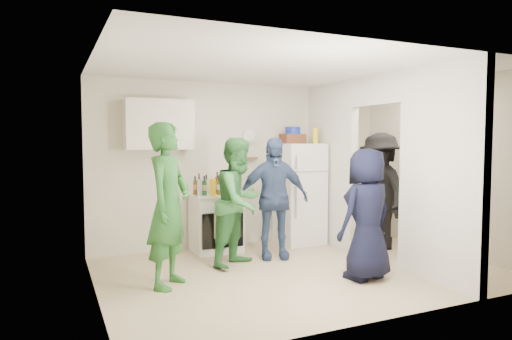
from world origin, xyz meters
The scene contains 39 objects.
floor centered at (0.00, 0.00, 0.00)m, with size 4.80×4.80×0.00m, color tan.
wall_back centered at (0.00, 1.70, 1.25)m, with size 4.80×4.80×0.00m, color silver.
wall_front centered at (0.00, -1.70, 1.25)m, with size 4.80×4.80×0.00m, color silver.
wall_left centered at (-2.40, 0.00, 1.25)m, with size 3.40×3.40×0.00m, color silver.
wall_right centered at (2.40, 0.00, 1.25)m, with size 3.40×3.40×0.00m, color silver.
ceiling centered at (0.00, 0.00, 2.50)m, with size 4.80×4.80×0.00m, color white.
partition_pier_back centered at (1.20, 1.10, 1.25)m, with size 0.12×1.20×2.50m, color silver.
partition_pier_front centered at (1.20, -1.10, 1.25)m, with size 0.12×1.20×2.50m, color silver.
partition_header centered at (1.20, 0.00, 2.30)m, with size 0.12×1.00×0.40m, color silver.
stove centered at (-0.61, 1.37, 0.42)m, with size 0.71×0.59×0.84m, color white.
upper_cabinet centered at (-1.40, 1.52, 1.85)m, with size 0.95×0.34×0.70m, color silver.
fridge centered at (0.77, 1.34, 0.79)m, with size 0.65×0.63×1.58m, color white.
wicker_basket centered at (0.67, 1.39, 1.65)m, with size 0.35×0.25×0.15m, color brown.
blue_bowl centered at (0.67, 1.39, 1.78)m, with size 0.24×0.24×0.11m, color #16279C.
yellow_cup_stack_top centered at (0.99, 1.24, 1.70)m, with size 0.09×0.09×0.25m, color yellow.
wall_clock centered at (0.05, 1.68, 1.70)m, with size 0.22×0.22×0.03m, color white.
spice_shelf centered at (0.00, 1.65, 1.35)m, with size 0.35×0.08×0.03m, color olive.
nook_window centered at (2.38, 0.20, 1.65)m, with size 0.03×0.70×0.80m, color black.
nook_window_frame centered at (2.36, 0.20, 1.65)m, with size 0.04×0.76×0.86m, color white.
nook_valance centered at (2.34, 0.20, 2.00)m, with size 0.04×0.82×0.18m, color white.
yellow_cup_stack_stove centered at (-0.73, 1.15, 0.97)m, with size 0.09×0.09×0.25m, color yellow.
red_cup centered at (-0.39, 1.17, 0.90)m, with size 0.09×0.09×0.12m, color red.
person_green_left centered at (-1.62, 0.07, 0.92)m, with size 0.67×0.44×1.83m, color #2C6E32.
person_green_center centered at (-0.58, 0.55, 0.83)m, with size 0.81×0.63×1.67m, color #3A8545.
person_denim centered at (-0.02, 0.69, 0.84)m, with size 0.98×0.41×1.67m, color #374D79.
person_navy centered at (0.55, -0.63, 0.77)m, with size 0.75×0.49×1.54m, color black.
person_nook centered at (1.68, 0.51, 0.87)m, with size 1.12×0.65×1.74m, color black.
bottle_a centered at (-0.89, 1.47, 0.98)m, with size 0.06×0.06×0.27m, color brown.
bottle_b centered at (-0.81, 1.29, 0.98)m, with size 0.07×0.07×0.28m, color #1A502B.
bottle_c centered at (-0.71, 1.51, 0.98)m, with size 0.06×0.06×0.28m, color silver.
bottle_d centered at (-0.59, 1.30, 0.98)m, with size 0.08×0.08×0.28m, color brown.
bottle_e centered at (-0.51, 1.56, 0.97)m, with size 0.07×0.07×0.25m, color #B6B9CA.
bottle_f centered at (-0.42, 1.39, 1.00)m, with size 0.07×0.07×0.32m, color #13351B.
bottle_g centered at (-0.34, 1.53, 0.99)m, with size 0.08×0.08×0.30m, color olive.
bottle_h centered at (-0.91, 1.24, 1.00)m, with size 0.06×0.06×0.32m, color #B1B5BE.
bottle_i centered at (-0.56, 1.46, 1.00)m, with size 0.06×0.06×0.32m, color #5F2B10.
bottle_j centered at (-0.31, 1.27, 0.99)m, with size 0.08×0.08×0.30m, color #1F5C37.
bottle_k centered at (-0.85, 1.41, 0.97)m, with size 0.06×0.06×0.26m, color brown.
bottle_l centered at (-0.49, 1.23, 1.00)m, with size 0.07×0.07×0.31m, color #999BA8.
Camera 1 is at (-2.81, -4.90, 1.64)m, focal length 32.00 mm.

